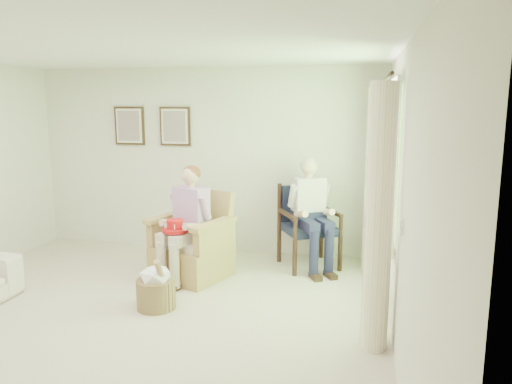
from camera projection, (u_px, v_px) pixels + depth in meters
floor at (120, 331)px, 4.71m from camera, size 5.50×5.50×0.00m
back_wall at (207, 160)px, 7.11m from camera, size 5.00×0.04×2.60m
right_wall at (402, 209)px, 3.95m from camera, size 0.04×5.50×2.60m
ceiling at (105, 46)px, 4.23m from camera, size 5.00×5.50×0.02m
window at (392, 156)px, 5.06m from camera, size 0.13×2.50×1.63m
curtain_left at (379, 220)px, 4.23m from camera, size 0.34×0.34×2.30m
curtain_right at (374, 183)px, 6.11m from camera, size 0.34×0.34×2.30m
framed_print_left at (129, 126)px, 7.23m from camera, size 0.45×0.05×0.55m
framed_print_right at (175, 126)px, 7.08m from camera, size 0.45×0.05×0.55m
wicker_armchair at (193, 250)px, 6.13m from camera, size 0.82×0.81×1.05m
wood_armchair at (310, 222)px, 6.54m from camera, size 0.67×0.63×1.04m
person_wicker at (188, 216)px, 5.91m from camera, size 0.40×0.62×1.35m
person_dark at (309, 205)px, 6.33m from camera, size 0.40×0.63×1.40m
red_hat at (175, 227)px, 5.77m from camera, size 0.30×0.30×0.14m
hatbox at (156, 287)px, 5.19m from camera, size 0.52×0.52×0.59m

